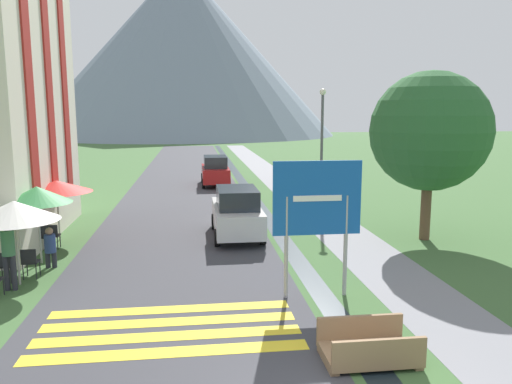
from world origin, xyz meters
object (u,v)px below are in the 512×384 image
(streetlamp, at_px, (322,141))
(tree_by_path, at_px, (430,131))
(cafe_chair_near_left, at_px, (4,264))
(cafe_chair_far_left, at_px, (43,235))
(cafe_umbrella_front_white, at_px, (14,211))
(cafe_chair_far_right, at_px, (52,234))
(person_seated_near, at_px, (50,245))
(cafe_umbrella_middle_green, at_px, (37,195))
(parked_car_near, at_px, (237,212))
(road_sign, at_px, (317,208))
(parked_car_far, at_px, (215,171))
(cafe_chair_near_right, at_px, (30,261))
(footbridge, at_px, (369,349))
(person_standing_terrace, at_px, (8,251))
(cafe_umbrella_rear_red, at_px, (57,186))

(streetlamp, xyz_separation_m, tree_by_path, (2.56, -4.88, 0.61))
(cafe_chair_near_left, bearing_deg, tree_by_path, 31.43)
(cafe_chair_far_left, bearing_deg, cafe_chair_near_left, -68.23)
(cafe_umbrella_front_white, bearing_deg, cafe_chair_far_right, 90.75)
(cafe_umbrella_front_white, height_order, person_seated_near, cafe_umbrella_front_white)
(cafe_umbrella_middle_green, xyz_separation_m, streetlamp, (10.22, 6.16, 1.14))
(parked_car_near, relative_size, cafe_chair_far_right, 4.72)
(road_sign, xyz_separation_m, cafe_umbrella_front_white, (-7.57, 1.81, -0.24))
(parked_car_far, xyz_separation_m, cafe_chair_far_right, (-6.01, -13.94, -0.39))
(cafe_umbrella_front_white, bearing_deg, cafe_chair_near_right, 71.38)
(cafe_umbrella_middle_green, height_order, streetlamp, streetlamp)
(cafe_chair_far_right, distance_m, cafe_umbrella_front_white, 3.73)
(person_seated_near, bearing_deg, cafe_umbrella_front_white, -107.02)
(cafe_chair_far_right, height_order, cafe_chair_far_left, same)
(parked_car_near, xyz_separation_m, cafe_umbrella_front_white, (-6.17, -4.34, 1.08))
(parked_car_near, bearing_deg, person_seated_near, -152.92)
(footbridge, height_order, cafe_umbrella_front_white, cafe_umbrella_front_white)
(tree_by_path, bearing_deg, parked_car_far, 115.71)
(cafe_chair_near_left, bearing_deg, cafe_umbrella_front_white, -5.19)
(cafe_chair_far_right, bearing_deg, cafe_umbrella_front_white, -72.55)
(cafe_umbrella_middle_green, bearing_deg, cafe_chair_near_left, -104.63)
(cafe_chair_far_right, height_order, cafe_chair_near_right, same)
(parked_car_far, height_order, cafe_chair_near_right, parked_car_far)
(footbridge, distance_m, cafe_chair_near_left, 9.74)
(cafe_chair_far_right, relative_size, person_seated_near, 0.71)
(cafe_chair_near_left, relative_size, streetlamp, 0.15)
(streetlamp, bearing_deg, cafe_chair_near_right, -143.07)
(cafe_umbrella_middle_green, bearing_deg, tree_by_path, 5.72)
(person_standing_terrace, relative_size, tree_by_path, 0.30)
(road_sign, xyz_separation_m, footbridge, (0.19, -3.27, -2.00))
(parked_car_near, bearing_deg, cafe_chair_far_left, -170.88)
(cafe_chair_near_left, bearing_deg, cafe_chair_near_right, 43.48)
(cafe_chair_far_left, bearing_deg, person_seated_near, -44.99)
(footbridge, xyz_separation_m, person_seated_near, (-7.34, 6.49, 0.44))
(parked_car_far, relative_size, cafe_chair_near_left, 4.81)
(parked_car_near, height_order, cafe_umbrella_front_white, cafe_umbrella_front_white)
(cafe_chair_far_right, distance_m, cafe_chair_near_right, 2.98)
(parked_car_near, xyz_separation_m, person_standing_terrace, (-6.23, -4.76, 0.13))
(parked_car_far, xyz_separation_m, cafe_umbrella_rear_red, (-6.10, -12.72, 1.03))
(parked_car_near, relative_size, person_standing_terrace, 2.24)
(parked_car_far, xyz_separation_m, person_standing_terrace, (-6.03, -17.78, 0.13))
(parked_car_far, xyz_separation_m, person_seated_near, (-5.53, -15.95, -0.24))
(cafe_umbrella_middle_green, height_order, person_seated_near, cafe_umbrella_middle_green)
(cafe_chair_near_right, xyz_separation_m, cafe_umbrella_front_white, (-0.15, -0.45, 1.48))
(cafe_chair_far_left, bearing_deg, cafe_chair_near_right, -57.08)
(tree_by_path, bearing_deg, person_seated_near, -171.97)
(parked_car_near, bearing_deg, road_sign, -77.11)
(parked_car_near, distance_m, cafe_chair_far_right, 6.29)
(tree_by_path, bearing_deg, road_sign, -136.46)
(person_seated_near, bearing_deg, tree_by_path, 8.03)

